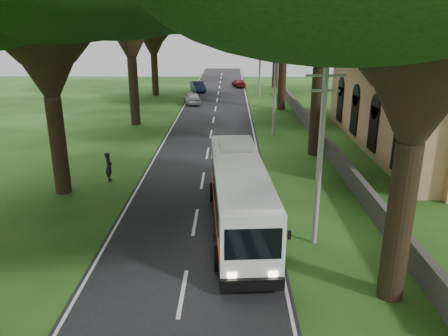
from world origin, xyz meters
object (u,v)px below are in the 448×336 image
(pole_near, at_px, (320,153))
(coach_bus, at_px, (239,193))
(distant_car_c, at_px, (239,83))
(distant_car_a, at_px, (192,98))
(pedestrian, at_px, (109,167))
(pole_mid, at_px, (275,87))
(pole_far, at_px, (260,65))
(distant_car_b, at_px, (198,86))
(church, at_px, (446,86))

(pole_near, bearing_deg, coach_bus, 155.89)
(pole_near, distance_m, distant_car_c, 50.41)
(distant_car_a, height_order, pedestrian, pedestrian)
(pole_mid, height_order, distant_car_a, pole_mid)
(distant_car_c, bearing_deg, pole_mid, 85.11)
(pole_near, distance_m, coach_bus, 4.40)
(distant_car_a, distance_m, distant_car_c, 16.20)
(pole_mid, distance_m, coach_bus, 18.96)
(pole_far, height_order, distant_car_b, pole_far)
(pole_far, height_order, distant_car_c, pole_far)
(pole_mid, distance_m, pole_far, 20.00)
(distant_car_a, distance_m, distant_car_b, 10.29)
(pedestrian, bearing_deg, pole_mid, -52.52)
(pedestrian, bearing_deg, pole_far, -28.80)
(pole_near, height_order, coach_bus, pole_near)
(pole_near, xyz_separation_m, pedestrian, (-11.31, 7.94, -3.26))
(church, bearing_deg, pole_near, -128.50)
(coach_bus, bearing_deg, distant_car_c, 85.05)
(church, relative_size, coach_bus, 2.14)
(distant_car_a, distance_m, pedestrian, 27.38)
(coach_bus, xyz_separation_m, distant_car_c, (0.85, 48.73, -1.13))
(pole_mid, height_order, pole_far, same)
(pedestrian, bearing_deg, distant_car_c, -21.14)
(pole_far, distance_m, pedestrian, 34.15)
(pole_near, relative_size, distant_car_b, 1.84)
(pole_mid, xyz_separation_m, distant_car_b, (-8.50, 25.46, -3.43))
(church, xyz_separation_m, distant_car_c, (-14.86, 34.68, -4.28))
(distant_car_c, bearing_deg, distant_car_b, 28.87)
(church, bearing_deg, pole_mid, 160.19)
(pole_near, xyz_separation_m, pole_far, (0.00, 40.00, 0.00))
(pole_far, height_order, pedestrian, pole_far)
(distant_car_b, bearing_deg, pedestrian, -110.64)
(coach_bus, bearing_deg, distant_car_b, 92.73)
(pole_far, bearing_deg, pedestrian, -109.42)
(pole_far, xyz_separation_m, coach_bus, (-3.35, -38.50, -2.42))
(distant_car_a, bearing_deg, pedestrian, 70.90)
(pole_near, height_order, distant_car_c, pole_near)
(distant_car_c, bearing_deg, church, 103.58)
(pole_mid, bearing_deg, pole_near, -90.00)
(pole_far, bearing_deg, distant_car_b, 147.30)
(coach_bus, bearing_deg, pole_far, 81.07)
(pole_near, xyz_separation_m, pole_mid, (0.00, 20.00, 0.00))
(church, bearing_deg, pedestrian, -162.18)
(coach_bus, bearing_deg, pole_near, -28.06)
(distant_car_a, bearing_deg, pole_mid, 106.01)
(coach_bus, relative_size, distant_car_b, 2.58)
(distant_car_b, distance_m, distant_car_c, 7.67)
(pole_far, xyz_separation_m, pedestrian, (-11.31, -32.06, -3.26))
(church, height_order, coach_bus, church)
(pole_near, distance_m, distant_car_b, 46.37)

